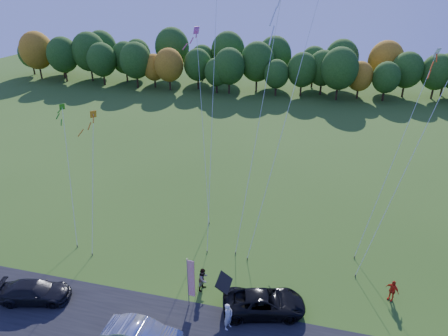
% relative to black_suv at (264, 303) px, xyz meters
% --- Properties ---
extents(ground, '(160.00, 160.00, 0.00)m').
position_rel_black_suv_xyz_m(ground, '(-4.38, 0.64, -0.76)').
color(ground, '#2B4E14').
extents(tree_line, '(116.00, 12.00, 10.00)m').
position_rel_black_suv_xyz_m(tree_line, '(-4.38, 55.64, -0.76)').
color(tree_line, '#1E4711').
rests_on(tree_line, ground).
extents(black_suv, '(5.90, 3.80, 1.51)m').
position_rel_black_suv_xyz_m(black_suv, '(0.00, 0.00, 0.00)').
color(black_suv, black).
rests_on(black_suv, ground).
extents(silver_sedan, '(4.79, 1.70, 1.57)m').
position_rel_black_suv_xyz_m(silver_sedan, '(-6.58, -4.46, 0.03)').
color(silver_sedan, silver).
rests_on(silver_sedan, ground).
extents(dark_truck_a, '(5.11, 3.04, 1.39)m').
position_rel_black_suv_xyz_m(dark_truck_a, '(-15.40, -2.74, -0.06)').
color(dark_truck_a, black).
rests_on(dark_truck_a, ground).
extents(person_tailgate_a, '(0.70, 0.82, 1.91)m').
position_rel_black_suv_xyz_m(person_tailgate_a, '(-1.96, -1.92, 0.20)').
color(person_tailgate_a, silver).
rests_on(person_tailgate_a, ground).
extents(person_tailgate_b, '(0.89, 1.02, 1.77)m').
position_rel_black_suv_xyz_m(person_tailgate_b, '(-4.48, 1.06, 0.13)').
color(person_tailgate_b, gray).
rests_on(person_tailgate_b, ground).
extents(person_east, '(1.00, 0.88, 1.62)m').
position_rel_black_suv_xyz_m(person_east, '(8.32, 3.20, 0.05)').
color(person_east, red).
rests_on(person_east, ground).
extents(feather_flag, '(0.52, 0.09, 3.90)m').
position_rel_black_suv_xyz_m(feather_flag, '(-4.81, -0.68, 1.63)').
color(feather_flag, '#999999').
rests_on(feather_flag, ground).
extents(kite_delta_blue, '(2.83, 10.10, 27.25)m').
position_rel_black_suv_xyz_m(kite_delta_blue, '(-6.00, 9.89, 13.20)').
color(kite_delta_blue, '#4C3F33').
rests_on(kite_delta_blue, ground).
extents(kite_parafoil_orange, '(6.43, 11.53, 25.45)m').
position_rel_black_suv_xyz_m(kite_parafoil_orange, '(0.18, 10.46, 11.78)').
color(kite_parafoil_orange, '#4C3F33').
rests_on(kite_parafoil_orange, ground).
extents(kite_delta_red, '(3.14, 9.47, 20.96)m').
position_rel_black_suv_xyz_m(kite_delta_red, '(-2.25, 9.90, 9.70)').
color(kite_delta_red, '#4C3F33').
rests_on(kite_delta_red, ground).
extents(kite_parafoil_rainbow, '(7.77, 6.98, 20.60)m').
position_rel_black_suv_xyz_m(kite_parafoil_rainbow, '(9.18, 8.23, 9.39)').
color(kite_parafoil_rainbow, '#4C3F33').
rests_on(kite_parafoil_rainbow, ground).
extents(kite_diamond_yellow, '(2.10, 5.96, 10.63)m').
position_rel_black_suv_xyz_m(kite_diamond_yellow, '(-14.99, 5.25, 4.40)').
color(kite_diamond_yellow, '#4C3F33').
rests_on(kite_diamond_yellow, ground).
extents(kite_diamond_green, '(3.77, 6.14, 10.64)m').
position_rel_black_suv_xyz_m(kite_diamond_green, '(-17.63, 6.03, 4.39)').
color(kite_diamond_green, '#4C3F33').
rests_on(kite_diamond_green, ground).
extents(kite_diamond_white, '(4.99, 7.81, 15.61)m').
position_rel_black_suv_xyz_m(kite_diamond_white, '(8.32, 10.90, 6.81)').
color(kite_diamond_white, '#4C3F33').
rests_on(kite_diamond_white, ground).
extents(kite_diamond_pink, '(3.14, 6.37, 16.59)m').
position_rel_black_suv_xyz_m(kite_diamond_pink, '(-7.67, 12.04, 7.34)').
color(kite_diamond_pink, '#4C3F33').
rests_on(kite_diamond_pink, ground).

